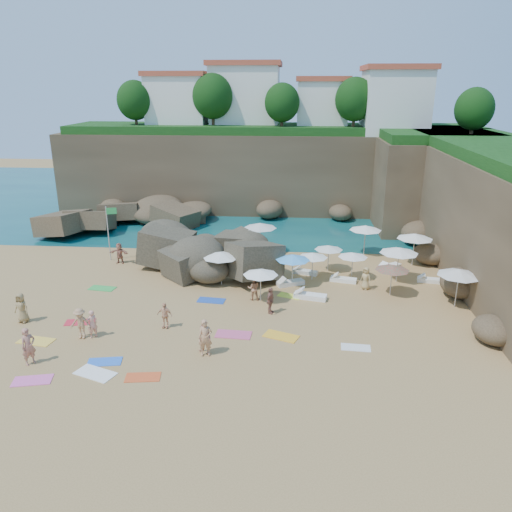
# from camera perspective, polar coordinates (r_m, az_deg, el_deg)

# --- Properties ---
(ground) EXTENTS (120.00, 120.00, 0.00)m
(ground) POSITION_cam_1_polar(r_m,az_deg,el_deg) (30.94, -4.14, -5.21)
(ground) COLOR tan
(ground) RESTS_ON ground
(seawater) EXTENTS (120.00, 120.00, 0.00)m
(seawater) POSITION_cam_1_polar(r_m,az_deg,el_deg) (59.43, 0.10, 6.65)
(seawater) COLOR #0C4751
(seawater) RESTS_ON ground
(cliff_back) EXTENTS (44.00, 8.00, 8.00)m
(cliff_back) POSITION_cam_1_polar(r_m,az_deg,el_deg) (53.66, 1.85, 9.66)
(cliff_back) COLOR brown
(cliff_back) RESTS_ON ground
(cliff_right) EXTENTS (8.00, 30.00, 8.00)m
(cliff_right) POSITION_cam_1_polar(r_m,az_deg,el_deg) (39.71, 25.97, 4.45)
(cliff_right) COLOR brown
(cliff_right) RESTS_ON ground
(cliff_corner) EXTENTS (10.00, 12.00, 8.00)m
(cliff_corner) POSITION_cam_1_polar(r_m,az_deg,el_deg) (50.28, 19.08, 8.01)
(cliff_corner) COLOR brown
(cliff_corner) RESTS_ON ground
(rock_promontory) EXTENTS (12.00, 7.00, 2.00)m
(rock_promontory) POSITION_cam_1_polar(r_m,az_deg,el_deg) (48.21, -14.38, 3.13)
(rock_promontory) COLOR brown
(rock_promontory) RESTS_ON ground
(clifftop_buildings) EXTENTS (28.48, 9.48, 7.00)m
(clifftop_buildings) POSITION_cam_1_polar(r_m,az_deg,el_deg) (53.74, 3.05, 17.41)
(clifftop_buildings) COLOR white
(clifftop_buildings) RESTS_ON cliff_back
(clifftop_trees) EXTENTS (35.60, 23.82, 4.40)m
(clifftop_trees) POSITION_cam_1_polar(r_m,az_deg,el_deg) (47.45, 5.13, 17.19)
(clifftop_trees) COLOR #11380F
(clifftop_trees) RESTS_ON ground
(marina_masts) EXTENTS (3.10, 0.10, 6.00)m
(marina_masts) POSITION_cam_1_polar(r_m,az_deg,el_deg) (62.31, -15.42, 9.36)
(marina_masts) COLOR white
(marina_masts) RESTS_ON ground
(rock_outcrop) EXTENTS (10.25, 8.92, 3.44)m
(rock_outcrop) POSITION_cam_1_polar(r_m,az_deg,el_deg) (36.82, -5.57, -1.23)
(rock_outcrop) COLOR brown
(rock_outcrop) RESTS_ON ground
(flag_pole) EXTENTS (0.81, 0.24, 4.19)m
(flag_pole) POSITION_cam_1_polar(r_m,az_deg,el_deg) (38.83, -16.42, 3.28)
(flag_pole) COLOR silver
(flag_pole) RESTS_ON ground
(parasol_0) EXTENTS (2.61, 2.61, 2.47)m
(parasol_0) POSITION_cam_1_polar(r_m,az_deg,el_deg) (38.98, 0.48, 3.51)
(parasol_0) COLOR silver
(parasol_0) RESTS_ON ground
(parasol_1) EXTENTS (2.03, 2.03, 1.92)m
(parasol_1) POSITION_cam_1_polar(r_m,az_deg,el_deg) (33.88, 6.51, 0.09)
(parasol_1) COLOR silver
(parasol_1) RESTS_ON ground
(parasol_2) EXTENTS (2.01, 2.01, 1.90)m
(parasol_2) POSITION_cam_1_polar(r_m,az_deg,el_deg) (35.68, 8.32, 0.96)
(parasol_2) COLOR silver
(parasol_2) RESTS_ON ground
(parasol_3) EXTENTS (2.48, 2.48, 2.35)m
(parasol_3) POSITION_cam_1_polar(r_m,az_deg,el_deg) (39.66, 12.41, 3.16)
(parasol_3) COLOR silver
(parasol_3) RESTS_ON ground
(parasol_4) EXTENTS (2.58, 2.58, 2.44)m
(parasol_4) POSITION_cam_1_polar(r_m,az_deg,el_deg) (38.06, 17.71, 2.17)
(parasol_4) COLOR silver
(parasol_4) RESTS_ON ground
(parasol_5) EXTENTS (2.43, 2.43, 2.30)m
(parasol_5) POSITION_cam_1_polar(r_m,az_deg,el_deg) (32.77, -4.04, 0.16)
(parasol_5) COLOR silver
(parasol_5) RESTS_ON ground
(parasol_6) EXTENTS (2.15, 2.15, 2.03)m
(parasol_6) POSITION_cam_1_polar(r_m,az_deg,el_deg) (32.23, 15.32, -1.29)
(parasol_6) COLOR silver
(parasol_6) RESTS_ON ground
(parasol_7) EXTENTS (2.56, 2.56, 2.42)m
(parasol_7) POSITION_cam_1_polar(r_m,az_deg,el_deg) (34.52, 16.04, 0.62)
(parasol_7) COLOR silver
(parasol_7) RESTS_ON ground
(parasol_8) EXTENTS (2.01, 2.01, 1.90)m
(parasol_8) POSITION_cam_1_polar(r_m,az_deg,el_deg) (34.43, 11.02, 0.13)
(parasol_8) COLOR silver
(parasol_8) RESTS_ON ground
(parasol_9) EXTENTS (2.16, 2.16, 2.04)m
(parasol_9) POSITION_cam_1_polar(r_m,az_deg,el_deg) (30.28, 0.53, -1.88)
(parasol_9) COLOR silver
(parasol_9) RESTS_ON ground
(parasol_10) EXTENTS (2.27, 2.27, 2.15)m
(parasol_10) POSITION_cam_1_polar(r_m,az_deg,el_deg) (32.69, 4.23, -0.15)
(parasol_10) COLOR silver
(parasol_10) RESTS_ON ground
(parasol_11) EXTENTS (2.55, 2.55, 2.41)m
(parasol_11) POSITION_cam_1_polar(r_m,az_deg,el_deg) (31.66, 22.21, -1.75)
(parasol_11) COLOR silver
(parasol_11) RESTS_ON ground
(lounger_0) EXTENTS (1.85, 0.98, 0.27)m
(lounger_0) POSITION_cam_1_polar(r_m,az_deg,el_deg) (34.37, 9.96, -2.69)
(lounger_0) COLOR white
(lounger_0) RESTS_ON ground
(lounger_1) EXTENTS (1.83, 1.08, 0.27)m
(lounger_1) POSITION_cam_1_polar(r_m,az_deg,el_deg) (35.39, 5.64, -1.84)
(lounger_1) COLOR white
(lounger_1) RESTS_ON ground
(lounger_2) EXTENTS (1.83, 1.56, 0.28)m
(lounger_2) POSITION_cam_1_polar(r_m,az_deg,el_deg) (37.51, 15.01, -1.19)
(lounger_2) COLOR white
(lounger_2) RESTS_ON ground
(lounger_3) EXTENTS (2.12, 1.11, 0.31)m
(lounger_3) POSITION_cam_1_polar(r_m,az_deg,el_deg) (31.39, 6.22, -4.60)
(lounger_3) COLOR white
(lounger_3) RESTS_ON ground
(lounger_4) EXTENTS (1.79, 0.84, 0.27)m
(lounger_4) POSITION_cam_1_polar(r_m,az_deg,el_deg) (35.78, 19.33, -2.63)
(lounger_4) COLOR white
(lounger_4) RESTS_ON ground
(lounger_5) EXTENTS (1.94, 1.33, 0.29)m
(lounger_5) POSITION_cam_1_polar(r_m,az_deg,el_deg) (33.37, 3.96, -3.09)
(lounger_5) COLOR white
(lounger_5) RESTS_ON ground
(towel_0) EXTENTS (1.72, 1.07, 0.03)m
(towel_0) POSITION_cam_1_polar(r_m,az_deg,el_deg) (25.61, -16.91, -11.49)
(towel_0) COLOR blue
(towel_0) RESTS_ON ground
(towel_1) EXTENTS (1.85, 1.21, 0.03)m
(towel_1) POSITION_cam_1_polar(r_m,az_deg,el_deg) (25.28, -24.19, -12.84)
(towel_1) COLOR pink
(towel_1) RESTS_ON ground
(towel_2) EXTENTS (1.67, 1.00, 0.03)m
(towel_2) POSITION_cam_1_polar(r_m,az_deg,el_deg) (23.97, -12.80, -13.35)
(towel_2) COLOR #E55224
(towel_2) RESTS_ON ground
(towel_4) EXTENTS (1.94, 1.19, 0.03)m
(towel_4) POSITION_cam_1_polar(r_m,az_deg,el_deg) (28.73, -23.84, -8.86)
(towel_4) COLOR yellow
(towel_4) RESTS_ON ground
(towel_5) EXTENTS (2.13, 1.58, 0.03)m
(towel_5) POSITION_cam_1_polar(r_m,az_deg,el_deg) (24.81, -17.89, -12.65)
(towel_5) COLOR white
(towel_5) RESTS_ON ground
(towel_7) EXTENTS (1.73, 1.05, 0.03)m
(towel_7) POSITION_cam_1_polar(r_m,az_deg,el_deg) (29.95, -19.47, -7.14)
(towel_7) COLOR red
(towel_7) RESTS_ON ground
(towel_8) EXTENTS (1.77, 1.01, 0.03)m
(towel_8) POSITION_cam_1_polar(r_m,az_deg,el_deg) (31.10, -5.13, -5.08)
(towel_8) COLOR #214DB4
(towel_8) RESTS_ON ground
(towel_9) EXTENTS (1.96, 1.07, 0.03)m
(towel_9) POSITION_cam_1_polar(r_m,az_deg,el_deg) (26.99, -2.59, -8.95)
(towel_9) COLOR #D5537D
(towel_9) RESTS_ON ground
(towel_10) EXTENTS (2.03, 1.51, 0.03)m
(towel_10) POSITION_cam_1_polar(r_m,az_deg,el_deg) (26.83, 2.88, -9.13)
(towel_10) COLOR yellow
(towel_10) RESTS_ON ground
(towel_11) EXTENTS (1.80, 1.07, 0.03)m
(towel_11) POSITION_cam_1_polar(r_m,az_deg,el_deg) (34.29, -17.17, -3.55)
(towel_11) COLOR green
(towel_11) RESTS_ON ground
(towel_12) EXTENTS (1.66, 1.26, 0.03)m
(towel_12) POSITION_cam_1_polar(r_m,az_deg,el_deg) (31.70, 3.88, -4.57)
(towel_12) COLOR #D3E33B
(towel_12) RESTS_ON ground
(towel_13) EXTENTS (1.53, 0.84, 0.03)m
(towel_13) POSITION_cam_1_polar(r_m,az_deg,el_deg) (26.23, 11.33, -10.22)
(towel_13) COLOR white
(towel_13) RESTS_ON ground
(person_stand_0) EXTENTS (0.76, 0.81, 1.87)m
(person_stand_0) POSITION_cam_1_polar(r_m,az_deg,el_deg) (26.27, -24.57, -9.37)
(person_stand_0) COLOR #B5765F
(person_stand_0) RESTS_ON ground
(person_stand_1) EXTENTS (0.79, 0.64, 1.54)m
(person_stand_1) POSITION_cam_1_polar(r_m,az_deg,el_deg) (30.84, -0.28, -3.68)
(person_stand_1) COLOR tan
(person_stand_1) RESTS_ON ground
(person_stand_2) EXTENTS (1.25, 0.89, 1.79)m
(person_stand_2) POSITION_cam_1_polar(r_m,az_deg,el_deg) (38.51, -6.51, 1.06)
(person_stand_2) COLOR tan
(person_stand_2) RESTS_ON ground
(person_stand_3) EXTENTS (0.67, 1.01, 1.60)m
(person_stand_3) POSITION_cam_1_polar(r_m,az_deg,el_deg) (29.04, 1.65, -5.11)
(person_stand_3) COLOR #925B49
(person_stand_3) RESTS_ON ground
(person_stand_4) EXTENTS (0.81, 0.80, 1.51)m
(person_stand_4) POSITION_cam_1_polar(r_m,az_deg,el_deg) (33.17, 12.44, -2.51)
(person_stand_4) COLOR tan
(person_stand_4) RESTS_ON ground
(person_stand_5) EXTENTS (1.51, 0.59, 1.58)m
(person_stand_5) POSITION_cam_1_polar(r_m,az_deg,el_deg) (38.49, -15.35, 0.32)
(person_stand_5) COLOR #A76853
(person_stand_5) RESTS_ON ground
(person_stand_6) EXTENTS (0.66, 0.66, 1.55)m
(person_stand_6) POSITION_cam_1_polar(r_m,az_deg,el_deg) (27.74, -18.23, -7.39)
(person_stand_6) COLOR #E89A84
(person_stand_6) RESTS_ON ground
(person_lie_0) EXTENTS (1.16, 1.73, 0.45)m
(person_lie_0) POSITION_cam_1_polar(r_m,az_deg,el_deg) (28.05, -19.29, -8.47)
(person_lie_0) COLOR tan
(person_lie_0) RESTS_ON ground
(person_lie_1) EXTENTS (1.06, 1.56, 0.35)m
(person_lie_1) POSITION_cam_1_polar(r_m,az_deg,el_deg) (28.06, -10.33, -7.74)
(person_lie_1) COLOR #EBAF85
(person_lie_1) RESTS_ON ground
(person_lie_2) EXTENTS (1.12, 1.82, 0.45)m
(person_lie_2) POSITION_cam_1_polar(r_m,az_deg,el_deg) (31.11, -25.05, -6.47)
(person_lie_2) COLOR #967A4B
(person_lie_2) RESTS_ON ground
(person_lie_4) EXTENTS (0.99, 1.97, 0.45)m
(person_lie_4) POSITION_cam_1_polar(r_m,az_deg,el_deg) (25.10, -5.76, -10.79)
(person_lie_4) COLOR tan
(person_lie_4) RESTS_ON ground
(person_lie_5) EXTENTS (1.40, 1.71, 0.58)m
(person_lie_5) POSITION_cam_1_polar(r_m,az_deg,el_deg) (25.23, -5.83, -10.45)
(person_lie_5) COLOR #DE957E
(person_lie_5) RESTS_ON ground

